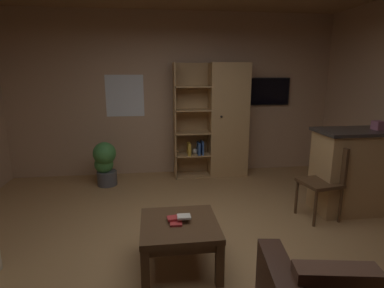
{
  "coord_description": "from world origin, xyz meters",
  "views": [
    {
      "loc": [
        -0.41,
        -2.69,
        1.77
      ],
      "look_at": [
        0.0,
        0.4,
        1.05
      ],
      "focal_mm": 28.78,
      "sensor_mm": 36.0,
      "label": 1
    }
  ],
  "objects_px": {
    "kitchen_bar_counter": "(369,170)",
    "table_book_1": "(175,218)",
    "table_book_2": "(184,217)",
    "table_book_0": "(176,224)",
    "potted_floor_plant": "(105,162)",
    "coffee_table": "(179,231)",
    "dining_chair": "(326,177)",
    "wall_mounted_tv": "(266,91)",
    "bookshelf_cabinet": "(223,121)",
    "tissue_box": "(378,125)"
  },
  "relations": [
    {
      "from": "kitchen_bar_counter",
      "to": "table_book_1",
      "type": "xyz_separation_m",
      "value": [
        -2.58,
        -0.89,
        -0.07
      ]
    },
    {
      "from": "table_book_2",
      "to": "table_book_0",
      "type": "bearing_deg",
      "value": -147.32
    },
    {
      "from": "potted_floor_plant",
      "to": "table_book_1",
      "type": "bearing_deg",
      "value": -67.23
    },
    {
      "from": "coffee_table",
      "to": "dining_chair",
      "type": "bearing_deg",
      "value": 22.73
    },
    {
      "from": "dining_chair",
      "to": "wall_mounted_tv",
      "type": "distance_m",
      "value": 2.22
    },
    {
      "from": "bookshelf_cabinet",
      "to": "potted_floor_plant",
      "type": "relative_size",
      "value": 2.71
    },
    {
      "from": "table_book_1",
      "to": "table_book_2",
      "type": "height_order",
      "value": "table_book_2"
    },
    {
      "from": "tissue_box",
      "to": "potted_floor_plant",
      "type": "relative_size",
      "value": 0.17
    },
    {
      "from": "bookshelf_cabinet",
      "to": "coffee_table",
      "type": "height_order",
      "value": "bookshelf_cabinet"
    },
    {
      "from": "tissue_box",
      "to": "coffee_table",
      "type": "relative_size",
      "value": 0.17
    },
    {
      "from": "coffee_table",
      "to": "potted_floor_plant",
      "type": "distance_m",
      "value": 2.49
    },
    {
      "from": "coffee_table",
      "to": "dining_chair",
      "type": "relative_size",
      "value": 0.76
    },
    {
      "from": "coffee_table",
      "to": "dining_chair",
      "type": "xyz_separation_m",
      "value": [
        1.87,
        0.78,
        0.17
      ]
    },
    {
      "from": "tissue_box",
      "to": "wall_mounted_tv",
      "type": "relative_size",
      "value": 0.14
    },
    {
      "from": "tissue_box",
      "to": "table_book_0",
      "type": "xyz_separation_m",
      "value": [
        -2.61,
        -0.93,
        -0.68
      ]
    },
    {
      "from": "coffee_table",
      "to": "table_book_2",
      "type": "relative_size",
      "value": 5.74
    },
    {
      "from": "dining_chair",
      "to": "wall_mounted_tv",
      "type": "bearing_deg",
      "value": 91.45
    },
    {
      "from": "table_book_0",
      "to": "table_book_1",
      "type": "height_order",
      "value": "table_book_1"
    },
    {
      "from": "bookshelf_cabinet",
      "to": "wall_mounted_tv",
      "type": "height_order",
      "value": "bookshelf_cabinet"
    },
    {
      "from": "table_book_2",
      "to": "dining_chair",
      "type": "distance_m",
      "value": 1.99
    },
    {
      "from": "kitchen_bar_counter",
      "to": "wall_mounted_tv",
      "type": "relative_size",
      "value": 1.67
    },
    {
      "from": "table_book_2",
      "to": "dining_chair",
      "type": "bearing_deg",
      "value": 22.86
    },
    {
      "from": "bookshelf_cabinet",
      "to": "table_book_0",
      "type": "relative_size",
      "value": 18.37
    },
    {
      "from": "potted_floor_plant",
      "to": "table_book_2",
      "type": "bearing_deg",
      "value": -65.71
    },
    {
      "from": "table_book_2",
      "to": "potted_floor_plant",
      "type": "distance_m",
      "value": 2.49
    },
    {
      "from": "coffee_table",
      "to": "table_book_2",
      "type": "distance_m",
      "value": 0.14
    },
    {
      "from": "kitchen_bar_counter",
      "to": "table_book_2",
      "type": "bearing_deg",
      "value": -160.04
    },
    {
      "from": "kitchen_bar_counter",
      "to": "coffee_table",
      "type": "bearing_deg",
      "value": -160.09
    },
    {
      "from": "kitchen_bar_counter",
      "to": "table_book_2",
      "type": "distance_m",
      "value": 2.66
    },
    {
      "from": "kitchen_bar_counter",
      "to": "tissue_box",
      "type": "height_order",
      "value": "tissue_box"
    },
    {
      "from": "table_book_2",
      "to": "dining_chair",
      "type": "height_order",
      "value": "dining_chair"
    },
    {
      "from": "tissue_box",
      "to": "table_book_2",
      "type": "bearing_deg",
      "value": -160.8
    },
    {
      "from": "kitchen_bar_counter",
      "to": "table_book_0",
      "type": "xyz_separation_m",
      "value": [
        -2.58,
        -0.96,
        -0.09
      ]
    },
    {
      "from": "table_book_0",
      "to": "dining_chair",
      "type": "bearing_deg",
      "value": 23.29
    },
    {
      "from": "table_book_2",
      "to": "tissue_box",
      "type": "bearing_deg",
      "value": 19.2
    },
    {
      "from": "bookshelf_cabinet",
      "to": "table_book_0",
      "type": "height_order",
      "value": "bookshelf_cabinet"
    },
    {
      "from": "kitchen_bar_counter",
      "to": "coffee_table",
      "type": "height_order",
      "value": "kitchen_bar_counter"
    },
    {
      "from": "coffee_table",
      "to": "tissue_box",
      "type": "bearing_deg",
      "value": 19.16
    },
    {
      "from": "table_book_2",
      "to": "wall_mounted_tv",
      "type": "distance_m",
      "value": 3.45
    },
    {
      "from": "kitchen_bar_counter",
      "to": "dining_chair",
      "type": "bearing_deg",
      "value": -168.45
    },
    {
      "from": "tissue_box",
      "to": "coffee_table",
      "type": "xyz_separation_m",
      "value": [
        -2.58,
        -0.9,
        -0.77
      ]
    },
    {
      "from": "kitchen_bar_counter",
      "to": "table_book_1",
      "type": "height_order",
      "value": "kitchen_bar_counter"
    },
    {
      "from": "bookshelf_cabinet",
      "to": "table_book_0",
      "type": "distance_m",
      "value": 2.87
    },
    {
      "from": "table_book_2",
      "to": "potted_floor_plant",
      "type": "bearing_deg",
      "value": 114.29
    },
    {
      "from": "bookshelf_cabinet",
      "to": "dining_chair",
      "type": "xyz_separation_m",
      "value": [
        0.87,
        -1.81,
        -0.42
      ]
    },
    {
      "from": "tissue_box",
      "to": "table_book_1",
      "type": "height_order",
      "value": "tissue_box"
    },
    {
      "from": "bookshelf_cabinet",
      "to": "table_book_1",
      "type": "distance_m",
      "value": 2.8
    },
    {
      "from": "dining_chair",
      "to": "potted_floor_plant",
      "type": "distance_m",
      "value": 3.23
    },
    {
      "from": "bookshelf_cabinet",
      "to": "dining_chair",
      "type": "height_order",
      "value": "bookshelf_cabinet"
    },
    {
      "from": "table_book_2",
      "to": "wall_mounted_tv",
      "type": "height_order",
      "value": "wall_mounted_tv"
    }
  ]
}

